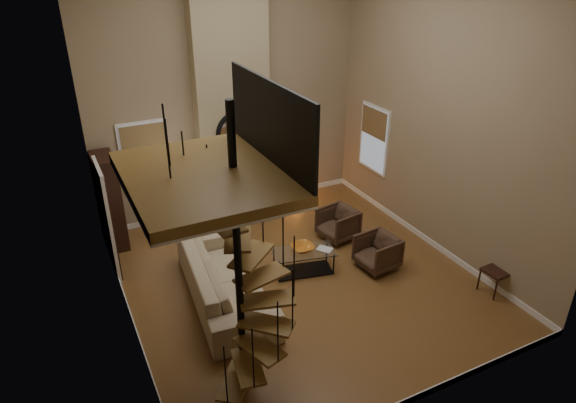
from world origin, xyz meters
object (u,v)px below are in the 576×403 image
hutch (110,202)px  coffee_table (304,259)px  accent_lamp (296,188)px  sofa (224,279)px  floor_lamp (178,177)px  armchair_far (380,251)px  side_chair (501,266)px  armchair_near (340,223)px

hutch → coffee_table: 4.04m
hutch → accent_lamp: (4.30, 0.24, -0.70)m
sofa → coffee_table: bearing=-81.3°
floor_lamp → accent_lamp: (3.00, 0.70, -1.16)m
armchair_far → floor_lamp: size_ratio=0.41×
coffee_table → accent_lamp: accent_lamp is taller
floor_lamp → hutch: bearing=160.6°
armchair_far → side_chair: bearing=36.9°
accent_lamp → side_chair: bearing=-73.5°
armchair_far → side_chair: side_chair is taller
hutch → accent_lamp: bearing=3.2°
hutch → armchair_far: hutch is taller
armchair_near → hutch: bearing=-123.4°
side_chair → accent_lamp: bearing=106.5°
armchair_near → floor_lamp: size_ratio=0.42×
sofa → floor_lamp: floor_lamp is taller
armchair_near → coffee_table: armchair_near is taller
sofa → floor_lamp: bearing=7.5°
sofa → accent_lamp: sofa is taller
armchair_far → side_chair: 2.11m
armchair_near → accent_lamp: size_ratio=1.55×
coffee_table → side_chair: size_ratio=1.35×
floor_lamp → accent_lamp: bearing=13.0°
side_chair → floor_lamp: bearing=136.5°
coffee_table → side_chair: 3.47m
floor_lamp → accent_lamp: floor_lamp is taller
armchair_near → side_chair: side_chair is taller
hutch → sofa: 3.11m
sofa → armchair_near: size_ratio=4.05×
sofa → side_chair: bearing=-108.6°
sofa → coffee_table: 1.60m
coffee_table → armchair_near: bearing=31.1°
side_chair → coffee_table: bearing=143.7°
armchair_near → armchair_far: 1.28m
coffee_table → floor_lamp: 2.98m
armchair_far → coffee_table: armchair_far is taller
hutch → floor_lamp: hutch is taller
armchair_far → floor_lamp: (-3.04, 2.69, 1.06)m
sofa → coffee_table: size_ratio=2.33×
armchair_far → hutch: bearing=-131.7°
hutch → armchair_near: 4.68m
hutch → coffee_table: bearing=-41.6°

